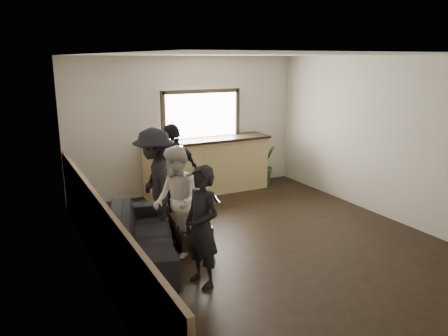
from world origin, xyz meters
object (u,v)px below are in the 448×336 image
cup_a (180,214)px  person_a (202,227)px  person_c (155,183)px  coffee_table (190,232)px  cup_b (199,218)px  person_b (176,202)px  person_d (174,173)px  potted_plant (265,165)px  sofa (142,236)px  bar_counter (207,163)px

cup_a → person_a: size_ratio=0.09×
person_c → coffee_table: bearing=41.4°
cup_b → person_b: person_b is taller
cup_b → person_d: size_ratio=0.06×
potted_plant → person_b: (-3.08, -2.47, 0.35)m
coffee_table → person_a: bearing=-106.2°
sofa → cup_b: sofa is taller
person_c → person_b: bearing=10.9°
bar_counter → person_b: (-1.66, -2.51, 0.15)m
sofa → person_d: bearing=-22.8°
person_b → person_c: 0.79m
sofa → person_d: (0.95, 1.16, 0.52)m
person_d → bar_counter: bearing=-152.3°
coffee_table → cup_b: size_ratio=8.30×
potted_plant → person_a: size_ratio=0.57×
person_b → person_a: bearing=3.3°
potted_plant → person_c: (-3.12, -1.68, 0.43)m
cup_a → potted_plant: bearing=35.4°
sofa → coffee_table: size_ratio=2.66×
cup_a → person_c: 0.62m
cup_a → potted_plant: potted_plant is taller
bar_counter → person_c: 2.43m
coffee_table → potted_plant: 3.56m
person_b → cup_a: bearing=158.4°
person_d → potted_plant: bearing=-173.7°
cup_b → person_a: bearing=-112.4°
bar_counter → person_a: size_ratio=1.77×
person_b → person_c: (-0.04, 0.79, 0.07)m
bar_counter → person_d: (-1.20, -1.24, 0.21)m
cup_b → person_a: size_ratio=0.07×
sofa → potted_plant: size_ratio=2.58×
person_a → person_d: 2.29m
cup_b → person_c: person_c is taller
bar_counter → coffee_table: bearing=-120.8°
sofa → cup_a: bearing=-48.7°
person_b → person_d: size_ratio=0.93×
cup_b → person_c: size_ratio=0.06×
coffee_table → person_d: 1.23m
cup_a → cup_b: cup_a is taller
bar_counter → cup_b: bearing=-117.7°
person_c → person_a: bearing=8.3°
cup_a → person_c: (-0.26, 0.35, 0.44)m
cup_b → potted_plant: size_ratio=0.12×
person_a → person_b: size_ratio=0.96×
person_a → cup_a: bearing=155.5°
sofa → person_b: (0.49, -0.11, 0.46)m
coffee_table → person_c: bearing=123.1°
coffee_table → person_b: bearing=-141.5°
person_c → person_d: person_c is taller
sofa → cup_a: size_ratio=17.27×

